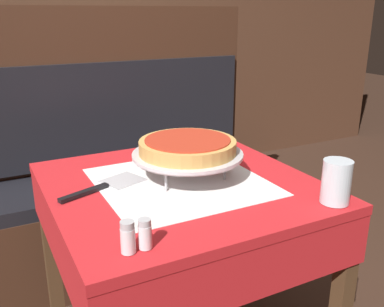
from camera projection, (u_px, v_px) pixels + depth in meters
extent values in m
cube|color=red|center=(180.00, 186.00, 1.35)|extent=(0.80, 0.80, 0.03)
cube|color=white|center=(180.00, 182.00, 1.35)|extent=(0.50, 0.50, 0.00)
cube|color=red|center=(181.00, 212.00, 1.38)|extent=(0.80, 0.80, 0.15)
cube|color=#4C331E|center=(52.00, 259.00, 1.61)|extent=(0.05, 0.05, 0.70)
cube|color=#4C331E|center=(218.00, 218.00, 1.93)|extent=(0.05, 0.05, 0.70)
cube|color=#1E6B33|center=(129.00, 98.00, 2.73)|extent=(0.71, 0.71, 0.03)
cube|color=white|center=(129.00, 96.00, 2.73)|extent=(0.44, 0.44, 0.00)
cube|color=#1E6B33|center=(130.00, 111.00, 2.76)|extent=(0.71, 0.71, 0.14)
cube|color=#4C331E|center=(97.00, 175.00, 2.44)|extent=(0.05, 0.05, 0.70)
cube|color=#4C331E|center=(197.00, 159.00, 2.72)|extent=(0.05, 0.05, 0.70)
cube|color=#4C331E|center=(72.00, 146.00, 2.98)|extent=(0.05, 0.05, 0.70)
cube|color=#4C331E|center=(157.00, 134.00, 3.26)|extent=(0.05, 0.05, 0.70)
cube|color=#3D2316|center=(136.00, 222.00, 2.19)|extent=(1.37, 0.44, 0.43)
cube|color=black|center=(134.00, 177.00, 2.11)|extent=(1.35, 0.43, 0.06)
cube|color=#3D2316|center=(118.00, 87.00, 2.14)|extent=(1.37, 0.06, 0.77)
cube|color=black|center=(121.00, 112.00, 2.14)|extent=(1.32, 0.02, 0.50)
cube|color=#4C2D1E|center=(52.00, 18.00, 2.83)|extent=(6.00, 0.04, 2.40)
cylinder|color=#ADADB2|center=(172.00, 158.00, 1.45)|extent=(0.01, 0.01, 0.07)
cylinder|color=#ADADB2|center=(166.00, 180.00, 1.26)|extent=(0.01, 0.01, 0.07)
cylinder|color=#ADADB2|center=(225.00, 169.00, 1.35)|extent=(0.01, 0.01, 0.07)
cylinder|color=#ADADB2|center=(188.00, 158.00, 1.34)|extent=(0.24, 0.24, 0.01)
cylinder|color=silver|center=(188.00, 157.00, 1.34)|extent=(0.34, 0.34, 0.01)
cylinder|color=silver|center=(188.00, 154.00, 1.34)|extent=(0.35, 0.35, 0.01)
cylinder|color=tan|center=(188.00, 147.00, 1.33)|extent=(0.30, 0.30, 0.04)
cylinder|color=red|center=(188.00, 140.00, 1.33)|extent=(0.27, 0.27, 0.01)
cube|color=#BCBCC1|center=(122.00, 181.00, 1.35)|extent=(0.15, 0.14, 0.00)
cube|color=black|center=(84.00, 193.00, 1.25)|extent=(0.16, 0.08, 0.01)
cylinder|color=silver|center=(336.00, 182.00, 1.18)|extent=(0.08, 0.08, 0.12)
cylinder|color=silver|center=(128.00, 240.00, 0.94)|extent=(0.03, 0.03, 0.06)
cylinder|color=#B7B7BC|center=(127.00, 225.00, 0.93)|extent=(0.03, 0.03, 0.02)
cylinder|color=silver|center=(145.00, 237.00, 0.96)|extent=(0.03, 0.03, 0.06)
cylinder|color=#B7B7BC|center=(145.00, 222.00, 0.95)|extent=(0.03, 0.03, 0.02)
cube|color=black|center=(130.00, 91.00, 2.81)|extent=(0.11, 0.11, 0.03)
cylinder|color=black|center=(129.00, 78.00, 2.78)|extent=(0.01, 0.01, 0.14)
cylinder|color=white|center=(128.00, 80.00, 2.81)|extent=(0.04, 0.04, 0.11)
cylinder|color=gold|center=(131.00, 81.00, 2.76)|extent=(0.04, 0.04, 0.11)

